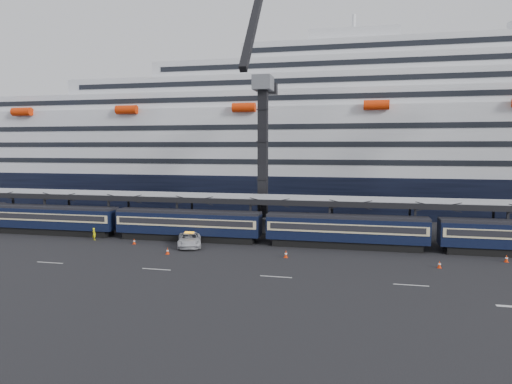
# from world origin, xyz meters

# --- Properties ---
(ground) EXTENTS (260.00, 260.00, 0.00)m
(ground) POSITION_xyz_m (0.00, 0.00, 0.00)
(ground) COLOR black
(ground) RESTS_ON ground
(train) EXTENTS (133.05, 3.00, 4.05)m
(train) POSITION_xyz_m (-4.65, 10.00, 2.20)
(train) COLOR black
(train) RESTS_ON ground
(canopy) EXTENTS (130.00, 6.25, 5.53)m
(canopy) POSITION_xyz_m (0.00, 14.00, 5.25)
(canopy) COLOR #95979C
(canopy) RESTS_ON ground
(cruise_ship) EXTENTS (214.09, 28.84, 34.00)m
(cruise_ship) POSITION_xyz_m (-1.08, 45.99, 12.34)
(cruise_ship) COLOR black
(cruise_ship) RESTS_ON ground
(crane_dark_near) EXTENTS (4.50, 17.75, 35.08)m
(crane_dark_near) POSITION_xyz_m (-20.00, 18.59, 11.93)
(crane_dark_near) COLOR #505358
(crane_dark_near) RESTS_ON ground
(pickup_truck) EXTENTS (4.55, 6.49, 1.65)m
(pickup_truck) POSITION_xyz_m (-26.56, 6.62, 0.82)
(pickup_truck) COLOR #B7B8BE
(pickup_truck) RESTS_ON ground
(worker) EXTENTS (0.69, 0.61, 1.60)m
(worker) POSITION_xyz_m (-40.01, 7.50, 0.80)
(worker) COLOR yellow
(worker) RESTS_ON ground
(traffic_cone_a) EXTENTS (0.36, 0.36, 0.72)m
(traffic_cone_a) POSITION_xyz_m (-33.76, 6.35, 0.35)
(traffic_cone_a) COLOR red
(traffic_cone_a) RESTS_ON ground
(traffic_cone_b) EXTENTS (0.39, 0.39, 0.77)m
(traffic_cone_b) POSITION_xyz_m (-27.51, 2.21, 0.38)
(traffic_cone_b) COLOR red
(traffic_cone_b) RESTS_ON ground
(traffic_cone_c) EXTENTS (0.41, 0.41, 0.83)m
(traffic_cone_c) POSITION_xyz_m (-14.24, 3.54, 0.41)
(traffic_cone_c) COLOR red
(traffic_cone_c) RESTS_ON ground
(traffic_cone_d) EXTENTS (0.38, 0.38, 0.76)m
(traffic_cone_d) POSITION_xyz_m (1.42, 2.60, 0.38)
(traffic_cone_d) COLOR red
(traffic_cone_d) RESTS_ON ground
(traffic_cone_e) EXTENTS (0.41, 0.41, 0.81)m
(traffic_cone_e) POSITION_xyz_m (8.71, 6.62, 0.40)
(traffic_cone_e) COLOR red
(traffic_cone_e) RESTS_ON ground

